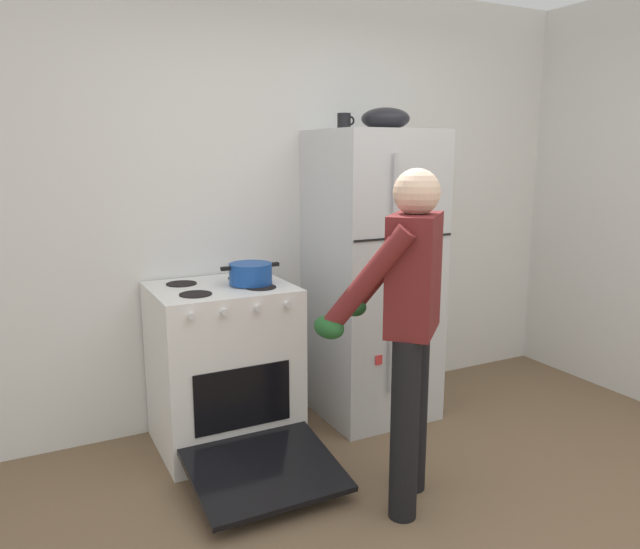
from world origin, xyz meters
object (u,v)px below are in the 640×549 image
object	(u,v)px
red_pot	(251,274)
person_cook	(406,312)
mixing_bowl	(385,119)
refrigerator	(372,276)
coffee_mug	(344,121)
stove_range	(224,368)

from	to	relation	value
red_pot	person_cook	bearing A→B (deg)	-66.39
red_pot	mixing_bowl	size ratio (longest dim) A/B	1.16
refrigerator	mixing_bowl	distance (m)	0.97
refrigerator	coffee_mug	size ratio (longest dim) A/B	16.06
stove_range	coffee_mug	bearing A→B (deg)	4.80
refrigerator	stove_range	world-z (taller)	refrigerator
refrigerator	person_cook	world-z (taller)	refrigerator
stove_range	person_cook	xyz separation A→B (m)	(0.56, -0.96, 0.49)
refrigerator	person_cook	xyz separation A→B (m)	(-0.42, -0.98, 0.05)
red_pot	coffee_mug	distance (m)	1.07
stove_range	person_cook	distance (m)	1.22
person_cook	mixing_bowl	xyz separation A→B (m)	(0.50, 0.98, 0.91)
refrigerator	stove_range	distance (m)	1.08
coffee_mug	mixing_bowl	distance (m)	0.26
mixing_bowl	red_pot	bearing A→B (deg)	-176.85
stove_range	coffee_mug	size ratio (longest dim) A/B	11.02
stove_range	person_cook	bearing A→B (deg)	-59.48
refrigerator	red_pot	bearing A→B (deg)	-176.57
refrigerator	red_pot	size ratio (longest dim) A/B	5.29
red_pot	mixing_bowl	bearing A→B (deg)	3.15
refrigerator	person_cook	size ratio (longest dim) A/B	1.12
coffee_mug	mixing_bowl	bearing A→B (deg)	-10.99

